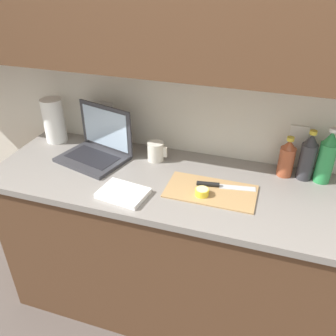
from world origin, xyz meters
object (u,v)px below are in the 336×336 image
object	(u,v)px
laptop	(98,146)
bottle_water_clear	(287,158)
lemon_half_cut	(202,192)
bottle_oil_tall	(308,157)
paper_towel_roll	(54,120)
measuring_cup	(156,151)
cutting_board	(211,191)
bottle_green_soda	(326,158)
knife	(216,185)

from	to	relation	value
laptop	bottle_water_clear	world-z (taller)	laptop
laptop	lemon_half_cut	xyz separation A→B (m)	(0.63, -0.19, -0.04)
lemon_half_cut	bottle_water_clear	size ratio (longest dim) A/B	0.30
bottle_oil_tall	paper_towel_roll	world-z (taller)	same
measuring_cup	lemon_half_cut	bearing A→B (deg)	-38.71
cutting_board	measuring_cup	distance (m)	0.41
bottle_green_soda	bottle_oil_tall	world-z (taller)	bottle_green_soda
laptop	knife	world-z (taller)	laptop
cutting_board	knife	world-z (taller)	knife
knife	bottle_green_soda	distance (m)	0.55
cutting_board	measuring_cup	xyz separation A→B (m)	(-0.35, 0.21, 0.05)
knife	bottle_water_clear	xyz separation A→B (m)	(0.31, 0.22, 0.08)
lemon_half_cut	measuring_cup	size ratio (longest dim) A/B	0.59
bottle_oil_tall	bottle_green_soda	bearing A→B (deg)	0.00
knife	lemon_half_cut	distance (m)	0.10
bottle_oil_tall	measuring_cup	distance (m)	0.77
laptop	bottle_oil_tall	distance (m)	1.09
bottle_oil_tall	measuring_cup	size ratio (longest dim) A/B	2.40
cutting_board	measuring_cup	size ratio (longest dim) A/B	3.92
cutting_board	bottle_oil_tall	size ratio (longest dim) A/B	1.63
cutting_board	paper_towel_roll	bearing A→B (deg)	166.17
knife	measuring_cup	bearing A→B (deg)	146.74
bottle_water_clear	cutting_board	bearing A→B (deg)	-140.32
knife	lemon_half_cut	bearing A→B (deg)	-126.15
knife	bottle_green_soda	world-z (taller)	bottle_green_soda
cutting_board	bottle_green_soda	distance (m)	0.58
laptop	cutting_board	size ratio (longest dim) A/B	0.95
cutting_board	bottle_water_clear	xyz separation A→B (m)	(0.32, 0.27, 0.09)
knife	bottle_green_soda	bearing A→B (deg)	15.90
cutting_board	bottle_water_clear	distance (m)	0.43
bottle_oil_tall	paper_towel_roll	bearing A→B (deg)	-179.11
knife	bottle_oil_tall	distance (m)	0.47
bottle_oil_tall	paper_towel_roll	xyz separation A→B (m)	(-1.42, -0.02, 0.01)
laptop	cutting_board	bearing A→B (deg)	3.10
bottle_green_soda	paper_towel_roll	world-z (taller)	bottle_green_soda
lemon_half_cut	knife	bearing A→B (deg)	62.71
bottle_oil_tall	paper_towel_roll	distance (m)	1.42
laptop	bottle_oil_tall	bearing A→B (deg)	21.83
bottle_green_soda	bottle_oil_tall	size ratio (longest dim) A/B	1.09
bottle_oil_tall	bottle_water_clear	size ratio (longest dim) A/B	1.23
bottle_water_clear	paper_towel_roll	distance (m)	1.32
bottle_water_clear	paper_towel_roll	xyz separation A→B (m)	(-1.32, -0.02, 0.03)
bottle_oil_tall	measuring_cup	bearing A→B (deg)	-175.64
laptop	bottle_water_clear	distance (m)	1.00
lemon_half_cut	bottle_oil_tall	world-z (taller)	bottle_oil_tall
knife	measuring_cup	distance (m)	0.40
laptop	paper_towel_roll	xyz separation A→B (m)	(-0.33, 0.10, 0.07)
bottle_green_soda	measuring_cup	xyz separation A→B (m)	(-0.85, -0.06, -0.08)
lemon_half_cut	laptop	bearing A→B (deg)	163.23
measuring_cup	bottle_water_clear	bearing A→B (deg)	4.96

